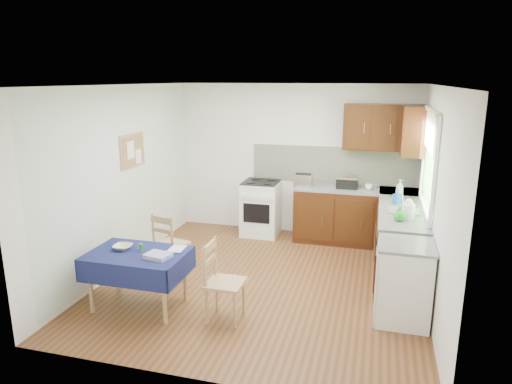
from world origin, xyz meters
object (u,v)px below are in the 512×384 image
(dish_rack, at_px, (404,210))
(kettle, at_px, (408,210))
(chair_near, at_px, (221,279))
(dining_table, at_px, (138,261))
(chair_far, at_px, (169,242))
(sandwich_press, at_px, (347,182))
(toaster, at_px, (303,180))

(dish_rack, bearing_deg, kettle, -78.95)
(kettle, bearing_deg, chair_near, -145.43)
(dining_table, xyz_separation_m, kettle, (2.96, 1.34, 0.45))
(kettle, bearing_deg, chair_far, -171.97)
(chair_far, relative_size, sandwich_press, 2.67)
(chair_near, relative_size, sandwich_press, 2.75)
(dining_table, bearing_deg, toaster, 70.72)
(toaster, distance_m, dish_rack, 1.84)
(chair_far, distance_m, sandwich_press, 2.94)
(dish_rack, bearing_deg, toaster, 147.97)
(dining_table, distance_m, kettle, 3.29)
(dining_table, distance_m, sandwich_press, 3.55)
(dining_table, bearing_deg, chair_near, 8.12)
(dining_table, bearing_deg, chair_far, 102.15)
(dish_rack, bearing_deg, chair_far, -162.30)
(chair_far, relative_size, kettle, 3.35)
(chair_far, bearing_deg, chair_near, 152.55)
(chair_far, height_order, sandwich_press, sandwich_press)
(chair_near, distance_m, kettle, 2.44)
(dining_table, xyz_separation_m, toaster, (1.44, 2.73, 0.44))
(chair_far, xyz_separation_m, kettle, (3.02, 0.43, 0.56))
(dining_table, xyz_separation_m, chair_far, (-0.06, 0.92, -0.10))
(dining_table, height_order, sandwich_press, sandwich_press)
(chair_far, relative_size, dish_rack, 2.22)
(dining_table, relative_size, chair_far, 1.28)
(chair_far, height_order, chair_near, chair_near)
(toaster, height_order, sandwich_press, toaster)
(dining_table, bearing_deg, sandwich_press, 61.48)
(dining_table, relative_size, kettle, 4.29)
(sandwich_press, xyz_separation_m, dish_rack, (0.81, -1.17, -0.07))
(chair_far, height_order, dish_rack, dish_rack)
(chair_far, bearing_deg, dining_table, 107.20)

